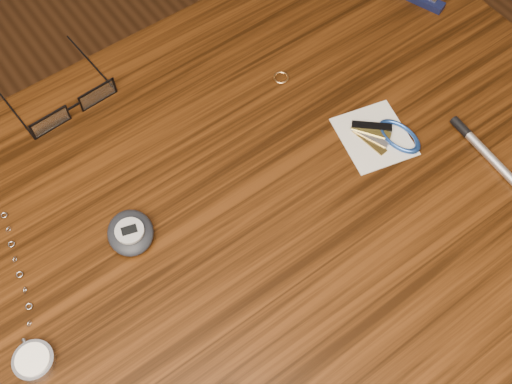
% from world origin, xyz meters
% --- Properties ---
extents(desk, '(1.00, 0.70, 0.75)m').
position_xyz_m(desk, '(0.00, 0.00, 0.65)').
color(desk, '#3B1D09').
rests_on(desk, ground).
extents(eyeglasses, '(0.13, 0.13, 0.03)m').
position_xyz_m(eyeglasses, '(-0.08, 0.28, 0.76)').
color(eyeglasses, black).
rests_on(eyeglasses, desk).
extents(gold_ring, '(0.03, 0.03, 0.00)m').
position_xyz_m(gold_ring, '(0.17, 0.16, 0.75)').
color(gold_ring, '#E9AE66').
rests_on(gold_ring, desk).
extents(pocket_watch, '(0.08, 0.30, 0.01)m').
position_xyz_m(pocket_watch, '(-0.27, 0.02, 0.76)').
color(pocket_watch, '#B6B6BB').
rests_on(pocket_watch, desk).
extents(pedometer, '(0.07, 0.07, 0.03)m').
position_xyz_m(pedometer, '(-0.11, 0.07, 0.76)').
color(pedometer, black).
rests_on(pedometer, desk).
extents(notepad_keys, '(0.10, 0.11, 0.01)m').
position_xyz_m(notepad_keys, '(0.22, 0.01, 0.75)').
color(notepad_keys, white).
rests_on(notepad_keys, desk).
extents(silver_pen, '(0.02, 0.14, 0.01)m').
position_xyz_m(silver_pen, '(0.30, -0.08, 0.76)').
color(silver_pen, silver).
rests_on(silver_pen, desk).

